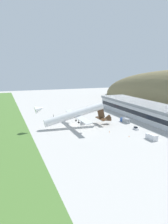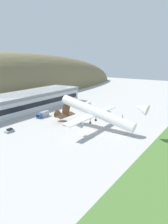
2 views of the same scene
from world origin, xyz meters
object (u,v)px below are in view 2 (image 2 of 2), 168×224
(service_car_0, at_px, (66,110))
(traffic_cone_1, at_px, (89,115))
(cargo_airplane, at_px, (95,113))
(box_truck, at_px, (87,105))
(service_car_2, at_px, (9,131))
(traffic_cone_0, at_px, (91,110))
(terminal_building, at_px, (9,104))
(fuel_truck, at_px, (43,115))

(service_car_0, relative_size, traffic_cone_1, 6.81)
(cargo_airplane, bearing_deg, box_truck, 37.63)
(box_truck, bearing_deg, service_car_2, 178.98)
(service_car_2, height_order, traffic_cone_0, service_car_2)
(service_car_0, bearing_deg, terminal_building, 131.54)
(service_car_0, bearing_deg, traffic_cone_0, -47.10)
(box_truck, height_order, traffic_cone_1, box_truck)
(service_car_0, relative_size, traffic_cone_0, 6.81)
(cargo_airplane, distance_m, traffic_cone_0, 35.26)
(fuel_truck, bearing_deg, traffic_cone_0, -27.56)
(cargo_airplane, bearing_deg, traffic_cone_1, 39.56)
(terminal_building, height_order, fuel_truck, terminal_building)
(terminal_building, distance_m, service_car_2, 34.46)
(terminal_building, relative_size, service_car_2, 24.18)
(service_car_2, xyz_separation_m, fuel_truck, (26.28, 4.95, 0.75))
(box_truck, distance_m, traffic_cone_1, 23.57)
(box_truck, bearing_deg, fuel_truck, 170.25)
(fuel_truck, xyz_separation_m, traffic_cone_0, (27.19, -14.19, -1.13))
(box_truck, relative_size, traffic_cone_1, 11.70)
(service_car_2, bearing_deg, fuel_truck, 10.66)
(cargo_airplane, height_order, service_car_2, cargo_airplane)
(service_car_2, height_order, box_truck, box_truck)
(cargo_airplane, height_order, traffic_cone_1, cargo_airplane)
(service_car_0, height_order, traffic_cone_0, service_car_0)
(terminal_building, distance_m, fuel_truck, 22.85)
(service_car_0, relative_size, service_car_2, 0.88)
(service_car_0, height_order, service_car_2, service_car_0)
(service_car_0, xyz_separation_m, traffic_cone_0, (10.30, -11.09, -0.40))
(fuel_truck, relative_size, box_truck, 1.26)
(terminal_building, bearing_deg, service_car_2, -128.27)
(traffic_cone_0, relative_size, traffic_cone_1, 1.00)
(traffic_cone_0, bearing_deg, box_truck, 45.69)
(service_car_0, xyz_separation_m, fuel_truck, (-16.89, 3.11, 0.74))
(terminal_building, xyz_separation_m, cargo_airplane, (4.12, -55.75, 1.79))
(cargo_airplane, bearing_deg, fuel_truck, 88.22)
(traffic_cone_0, bearing_deg, terminal_building, 131.97)
(service_car_2, xyz_separation_m, traffic_cone_0, (53.47, -9.25, -0.38))
(traffic_cone_0, bearing_deg, service_car_0, 132.90)
(service_car_2, distance_m, fuel_truck, 26.75)
(terminal_building, height_order, service_car_2, terminal_building)
(cargo_airplane, relative_size, fuel_truck, 5.65)
(box_truck, height_order, traffic_cone_0, box_truck)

